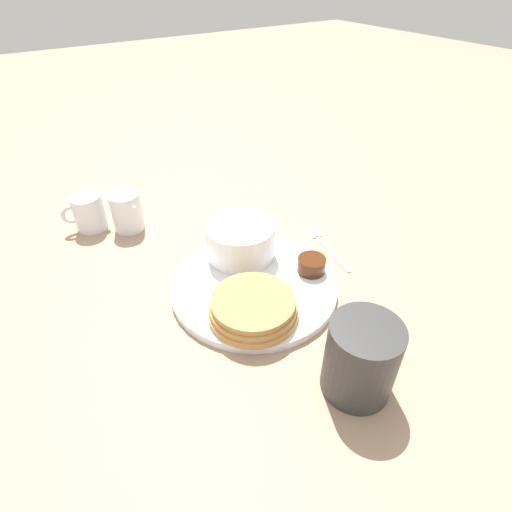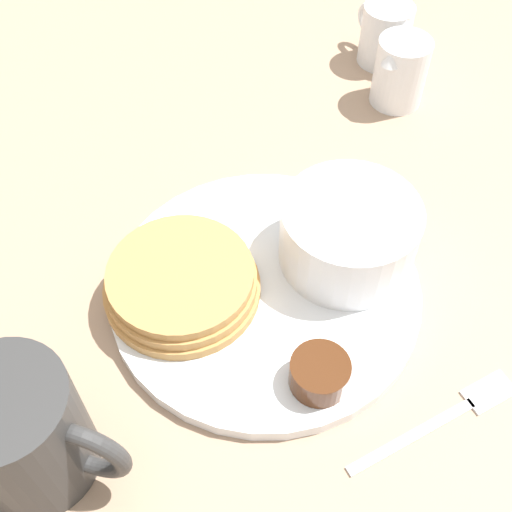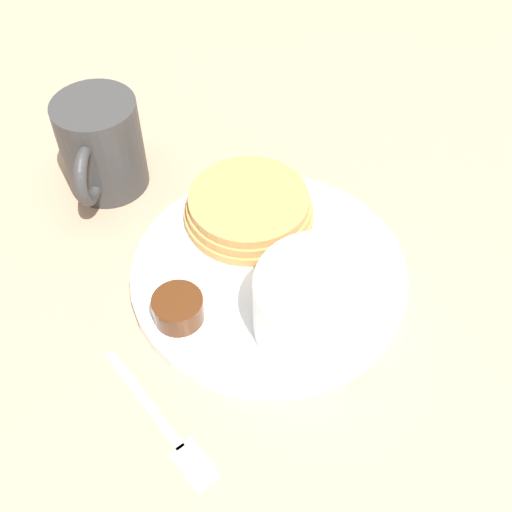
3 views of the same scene
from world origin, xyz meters
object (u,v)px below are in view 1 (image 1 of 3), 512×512
(coffee_mug, at_px, (361,357))
(fork, at_px, (321,241))
(bowl, at_px, (241,239))
(plate, at_px, (254,286))
(creamer_pitcher_near, at_px, (127,211))
(creamer_pitcher_far, at_px, (88,212))

(coffee_mug, xyz_separation_m, fork, (-0.23, 0.15, -0.04))
(bowl, xyz_separation_m, fork, (0.03, 0.14, -0.04))
(plate, relative_size, bowl, 2.27)
(creamer_pitcher_near, relative_size, fork, 0.58)
(plate, height_order, creamer_pitcher_far, creamer_pitcher_far)
(bowl, bearing_deg, creamer_pitcher_near, -148.48)
(bowl, bearing_deg, fork, 76.95)
(creamer_pitcher_near, height_order, creamer_pitcher_far, creamer_pitcher_near)
(bowl, relative_size, creamer_pitcher_near, 1.36)
(coffee_mug, distance_m, creamer_pitcher_far, 0.51)
(plate, relative_size, creamer_pitcher_near, 3.09)
(coffee_mug, height_order, creamer_pitcher_far, coffee_mug)
(coffee_mug, height_order, creamer_pitcher_near, coffee_mug)
(coffee_mug, xyz_separation_m, creamer_pitcher_far, (-0.49, -0.16, -0.01))
(plate, height_order, fork, plate)
(fork, bearing_deg, creamer_pitcher_near, -130.85)
(creamer_pitcher_far, bearing_deg, bowl, 37.09)
(plate, height_order, creamer_pitcher_near, creamer_pitcher_near)
(coffee_mug, distance_m, creamer_pitcher_near, 0.46)
(bowl, distance_m, creamer_pitcher_far, 0.28)
(bowl, height_order, coffee_mug, coffee_mug)
(bowl, distance_m, coffee_mug, 0.26)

